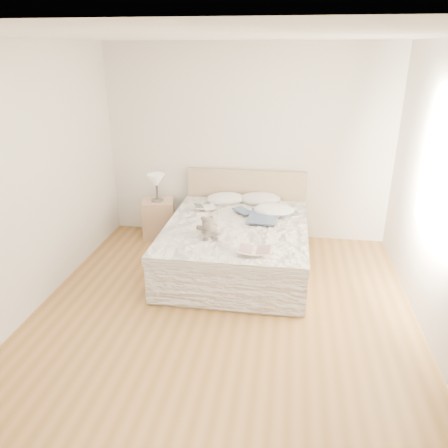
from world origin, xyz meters
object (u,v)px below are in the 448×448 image
(bed, at_px, (237,243))
(teddy_bear, at_px, (209,233))
(photo_book, at_px, (204,207))
(table_lamp, at_px, (156,182))
(nightstand, at_px, (159,219))
(childrens_book, at_px, (255,250))

(bed, relative_size, teddy_bear, 6.94)
(bed, xyz_separation_m, photo_book, (-0.49, 0.38, 0.32))
(table_lamp, distance_m, teddy_bear, 1.60)
(photo_book, distance_m, teddy_bear, 0.92)
(photo_book, bearing_deg, nightstand, 131.82)
(nightstand, xyz_separation_m, table_lamp, (0.00, -0.02, 0.56))
(nightstand, relative_size, childrens_book, 1.49)
(nightstand, bearing_deg, childrens_book, -46.13)
(nightstand, relative_size, teddy_bear, 1.81)
(photo_book, bearing_deg, teddy_bear, -97.54)
(bed, relative_size, table_lamp, 5.43)
(table_lamp, bearing_deg, teddy_bear, -51.79)
(nightstand, distance_m, childrens_book, 2.25)
(nightstand, bearing_deg, teddy_bear, -52.11)
(photo_book, distance_m, childrens_book, 1.46)
(nightstand, height_order, childrens_book, childrens_book)
(photo_book, relative_size, teddy_bear, 0.97)
(bed, xyz_separation_m, nightstand, (-1.25, 0.76, -0.03))
(teddy_bear, bearing_deg, photo_book, 82.57)
(bed, relative_size, nightstand, 3.83)
(childrens_book, bearing_deg, table_lamp, 135.38)
(nightstand, distance_m, teddy_bear, 1.65)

